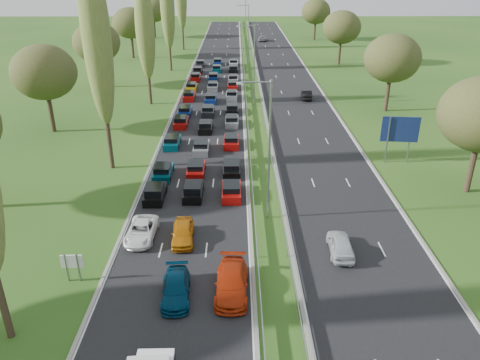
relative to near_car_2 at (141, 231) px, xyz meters
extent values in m
plane|color=#224C17|center=(10.25, 40.21, -0.67)|extent=(260.00, 260.00, 0.00)
cube|color=black|center=(3.50, 42.71, -0.67)|extent=(10.50, 215.00, 0.04)
cube|color=black|center=(17.00, 42.71, -0.67)|extent=(10.50, 215.00, 0.04)
cube|color=gray|center=(9.10, 42.71, -0.12)|extent=(0.06, 215.00, 0.32)
cube|color=gray|center=(11.40, 42.71, -0.12)|extent=(0.06, 215.00, 0.32)
cylinder|color=gray|center=(10.25, 3.21, 5.33)|extent=(0.18, 0.18, 12.00)
cylinder|color=gray|center=(10.25, 38.21, 5.33)|extent=(0.18, 0.18, 12.00)
cylinder|color=gray|center=(10.25, 73.21, 5.33)|extent=(0.18, 0.18, 12.00)
cylinder|color=gray|center=(10.25, 108.21, 5.33)|extent=(0.18, 0.18, 12.00)
cylinder|color=#2D2116|center=(-5.75, 14.21, 3.29)|extent=(0.44, 0.44, 7.92)
ellipsoid|color=#55672C|center=(-5.75, 14.21, 12.97)|extent=(2.80, 2.80, 17.60)
cylinder|color=#2D2116|center=(-5.75, 39.21, 2.57)|extent=(0.44, 0.44, 6.48)
ellipsoid|color=#55672C|center=(-5.75, 39.21, 10.49)|extent=(2.80, 2.80, 14.40)
cylinder|color=#2D2116|center=(-5.75, 64.21, 2.93)|extent=(0.44, 0.44, 7.20)
ellipsoid|color=#55672C|center=(-5.75, 64.21, 11.73)|extent=(2.80, 2.80, 16.00)
cylinder|color=#2D2116|center=(-5.75, 89.21, 3.29)|extent=(0.44, 0.44, 7.92)
cylinder|color=#2D2116|center=(-16.25, 26.21, 1.75)|extent=(0.56, 0.56, 4.84)
ellipsoid|color=#38471E|center=(-16.25, 26.21, 7.03)|extent=(8.00, 8.00, 6.80)
cylinder|color=#2D2116|center=(-16.25, 50.21, 1.75)|extent=(0.56, 0.56, 4.84)
ellipsoid|color=#38471E|center=(-16.25, 50.21, 7.03)|extent=(8.00, 8.00, 6.80)
cylinder|color=#2D2116|center=(-16.25, 78.21, 1.75)|extent=(0.56, 0.56, 4.84)
ellipsoid|color=#38471E|center=(-16.25, 78.21, 7.03)|extent=(8.00, 8.00, 6.80)
cylinder|color=#2D2116|center=(-16.25, 110.21, 1.75)|extent=(0.56, 0.56, 4.84)
ellipsoid|color=#38471E|center=(-16.25, 110.21, 7.03)|extent=(8.00, 8.00, 6.80)
cylinder|color=#2D2116|center=(29.75, 8.21, 1.75)|extent=(0.56, 0.56, 4.84)
cylinder|color=#2D2116|center=(29.75, 35.21, 1.75)|extent=(0.56, 0.56, 4.84)
ellipsoid|color=#38471E|center=(29.75, 35.21, 7.03)|extent=(8.00, 8.00, 6.80)
cylinder|color=#2D2116|center=(29.75, 70.21, 1.75)|extent=(0.56, 0.56, 4.84)
ellipsoid|color=#38471E|center=(29.75, 70.21, 7.03)|extent=(8.00, 8.00, 6.80)
cylinder|color=#2D2116|center=(29.75, 105.21, 1.75)|extent=(0.56, 0.56, 4.84)
ellipsoid|color=#38471E|center=(29.75, 105.21, 7.03)|extent=(8.00, 8.00, 6.80)
cube|color=black|center=(0.02, 6.88, -0.23)|extent=(1.75, 4.00, 0.80)
cube|color=#053F4C|center=(0.06, 11.76, -0.23)|extent=(1.75, 4.00, 0.80)
cube|color=#053F4C|center=(-0.10, 20.55, -0.23)|extent=(1.75, 4.00, 0.80)
cube|color=#A50C0A|center=(0.14, 28.27, -0.23)|extent=(1.75, 4.00, 0.80)
cube|color=navy|center=(0.19, 33.19, -0.23)|extent=(1.75, 4.00, 0.80)
cube|color=#A50C0A|center=(0.01, 41.69, -0.23)|extent=(1.75, 4.00, 0.80)
cube|color=#BF990C|center=(-0.12, 47.59, -0.23)|extent=(1.75, 4.00, 0.80)
cube|color=#A50C0A|center=(-0.01, 55.30, -0.23)|extent=(1.75, 4.00, 0.80)
cube|color=black|center=(-0.07, 61.11, -0.23)|extent=(1.75, 4.00, 0.80)
cube|color=black|center=(-0.01, 67.97, -0.23)|extent=(1.75, 4.00, 0.80)
cube|color=black|center=(3.52, 7.36, -0.23)|extent=(1.75, 4.00, 0.80)
cube|color=#A50C0A|center=(3.39, 12.40, -0.23)|extent=(1.75, 4.00, 0.80)
cube|color=slate|center=(3.50, 18.78, -0.23)|extent=(1.75, 4.00, 0.80)
cube|color=black|center=(3.57, 26.20, -0.23)|extent=(1.75, 4.00, 0.80)
cube|color=black|center=(3.48, 33.38, -0.23)|extent=(1.75, 4.00, 0.80)
cube|color=navy|center=(3.54, 40.03, -0.23)|extent=(1.75, 4.00, 0.80)
cube|color=slate|center=(3.51, 48.17, -0.23)|extent=(1.75, 4.00, 0.80)
cube|color=navy|center=(3.30, 55.28, -0.23)|extent=(1.75, 4.00, 0.80)
cube|color=#053F4C|center=(3.64, 62.79, -0.23)|extent=(1.75, 4.00, 0.80)
cube|color=navy|center=(3.59, 69.89, -0.23)|extent=(1.75, 4.00, 0.80)
cube|color=#A50C0A|center=(7.10, 7.33, -0.23)|extent=(1.75, 4.00, 0.80)
cube|color=black|center=(7.09, 12.56, -0.23)|extent=(1.75, 4.00, 0.80)
cube|color=#A50C0A|center=(6.95, 20.75, -0.23)|extent=(1.75, 4.00, 0.80)
cube|color=slate|center=(6.96, 28.58, -0.23)|extent=(1.75, 4.00, 0.80)
cube|color=black|center=(6.95, 34.35, -0.23)|extent=(1.75, 4.00, 0.80)
cube|color=#B2B7BC|center=(6.82, 42.16, -0.23)|extent=(1.75, 4.00, 0.80)
cube|color=#A50C0A|center=(6.95, 48.77, -0.23)|extent=(1.75, 4.00, 0.80)
cube|color=silver|center=(7.02, 53.80, -0.23)|extent=(1.75, 4.00, 0.80)
cube|color=black|center=(6.95, 62.46, -0.23)|extent=(1.75, 4.00, 0.80)
cube|color=silver|center=(6.97, 68.76, -0.23)|extent=(1.75, 4.00, 0.80)
imported|color=white|center=(0.00, 0.00, 0.00)|extent=(2.28, 4.72, 1.30)
imported|color=#052D4B|center=(3.60, -7.30, 0.00)|extent=(2.11, 4.60, 1.30)
imported|color=#BD6D0C|center=(3.34, -0.38, 0.07)|extent=(1.90, 4.28, 1.43)
imported|color=#B52B0B|center=(7.25, -6.84, 0.12)|extent=(2.32, 5.33, 1.53)
imported|color=silver|center=(15.42, -2.25, 0.08)|extent=(1.90, 4.33, 1.45)
imported|color=black|center=(18.88, 41.89, 0.06)|extent=(1.73, 4.40, 1.43)
imported|color=gray|center=(15.03, 103.51, 0.06)|extent=(2.64, 5.23, 1.42)
cylinder|color=gray|center=(-4.05, -5.50, 0.38)|extent=(0.16, 0.16, 2.10)
cylinder|color=gray|center=(-3.25, -5.50, 0.38)|extent=(0.16, 0.16, 2.10)
cube|color=white|center=(-3.65, -5.50, 0.93)|extent=(1.50, 0.14, 1.00)
cylinder|color=gray|center=(23.95, 15.49, 1.93)|extent=(0.16, 0.16, 5.20)
cylinder|color=gray|center=(26.35, 15.49, 1.93)|extent=(0.16, 0.16, 5.20)
cube|color=navy|center=(25.15, 15.49, 3.13)|extent=(3.99, 0.48, 2.80)
camera|label=1|loc=(7.61, -32.02, 19.36)|focal=35.00mm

